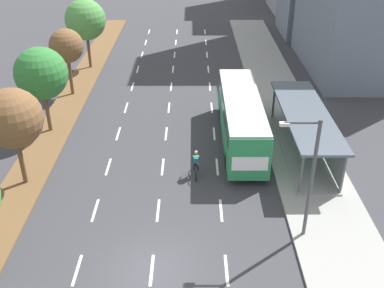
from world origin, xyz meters
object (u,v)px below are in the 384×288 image
object	(u,v)px
median_tree_third	(43,74)
streetlight	(311,172)
bus_shelter	(310,128)
median_tree_fifth	(88,20)
median_tree_fourth	(69,46)
cyclist	(198,165)
bus	(243,115)
median_tree_second	(15,118)

from	to	relation	value
median_tree_third	streetlight	xyz separation A→B (m)	(15.93, -11.52, -0.59)
bus_shelter	median_tree_fifth	world-z (taller)	median_tree_fifth
streetlight	bus_shelter	bearing A→B (deg)	75.97
median_tree_fourth	median_tree_fifth	distance (m)	6.80
bus_shelter	median_tree_third	world-z (taller)	median_tree_third
streetlight	cyclist	bearing A→B (deg)	133.20
bus	cyclist	size ratio (longest dim) A/B	6.20
bus_shelter	median_tree_third	xyz separation A→B (m)	(-18.04, 3.07, 2.61)
median_tree_second	median_tree_fourth	bearing A→B (deg)	91.15
bus_shelter	median_tree_fourth	size ratio (longest dim) A/B	1.92
bus	median_tree_second	xyz separation A→B (m)	(-13.41, -5.21, 2.31)
bus	median_tree_fifth	world-z (taller)	median_tree_fifth
median_tree_fourth	median_tree_fifth	size ratio (longest dim) A/B	0.85
median_tree_second	streetlight	distance (m)	16.29
bus_shelter	cyclist	distance (m)	7.99
bus	median_tree_second	bearing A→B (deg)	-158.75
median_tree_second	bus	bearing A→B (deg)	21.25
cyclist	median_tree_fourth	world-z (taller)	median_tree_fourth
cyclist	bus	bearing A→B (deg)	54.12
bus	bus_shelter	bearing A→B (deg)	-19.44
bus	streetlight	xyz separation A→B (m)	(2.17, -9.95, 1.82)
median_tree_third	median_tree_fifth	size ratio (longest dim) A/B	0.94
median_tree_fifth	streetlight	bearing A→B (deg)	-58.07
bus	median_tree_third	size ratio (longest dim) A/B	1.82
bus	median_tree_fifth	size ratio (longest dim) A/B	1.71
bus_shelter	median_tree_second	size ratio (longest dim) A/B	1.81
bus_shelter	median_tree_third	distance (m)	18.48
bus_shelter	median_tree_fourth	distance (m)	20.63
median_tree_third	median_tree_fifth	distance (m)	13.56
cyclist	bus_shelter	bearing A→B (deg)	20.77
cyclist	median_tree_fourth	bearing A→B (deg)	129.83
bus_shelter	cyclist	bearing A→B (deg)	-159.23
median_tree_fifth	bus	bearing A→B (deg)	-48.33
median_tree_fourth	median_tree_fifth	bearing A→B (deg)	88.12
streetlight	median_tree_second	bearing A→B (deg)	163.08
median_tree_third	streetlight	bearing A→B (deg)	-35.87
bus	cyclist	distance (m)	5.48
bus_shelter	median_tree_second	distance (m)	18.25
median_tree_third	median_tree_second	bearing A→B (deg)	-87.07
bus	median_tree_third	xyz separation A→B (m)	(-13.76, 1.56, 2.41)
median_tree_second	bus_shelter	bearing A→B (deg)	11.83
median_tree_fourth	bus	bearing A→B (deg)	-31.37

